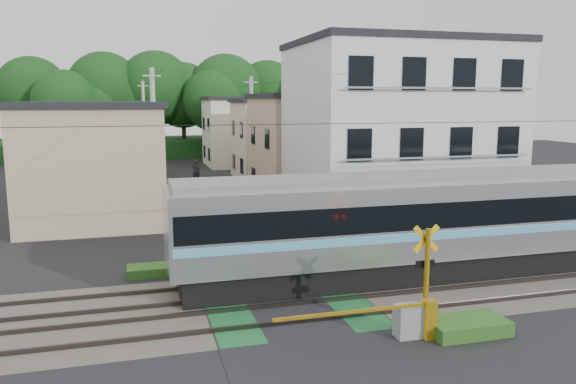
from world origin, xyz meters
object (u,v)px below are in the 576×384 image
object	(u,v)px
crossing_signal_near	(412,313)
crossing_signal_far	(191,255)
pedestrian	(196,171)
apartment_block	(396,134)

from	to	relation	value
crossing_signal_near	crossing_signal_far	xyz separation A→B (m)	(-5.17, 7.31, 0.00)
crossing_signal_near	crossing_signal_far	world-z (taller)	same
crossing_signal_near	pedestrian	world-z (taller)	crossing_signal_near
crossing_signal_near	apartment_block	xyz separation A→B (m)	(5.91, 13.15, 3.94)
crossing_signal_near	pedestrian	distance (m)	31.43
apartment_block	pedestrian	distance (m)	20.33
apartment_block	crossing_signal_near	bearing A→B (deg)	-114.22
crossing_signal_far	pedestrian	xyz separation A→B (m)	(2.85, 24.04, 0.16)
crossing_signal_far	apartment_block	world-z (taller)	apartment_block
apartment_block	pedestrian	xyz separation A→B (m)	(-8.24, 18.20, -3.78)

